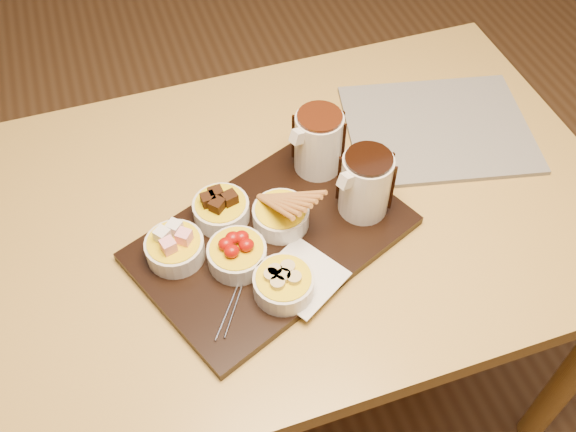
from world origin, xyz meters
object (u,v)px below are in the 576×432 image
object	(u,v)px
dining_table	(294,234)
newspaper	(438,129)
serving_board	(272,238)
pitcher_dark_chocolate	(365,185)
bowl_strawberries	(237,255)
pitcher_milk_chocolate	(318,143)

from	to	relation	value
dining_table	newspaper	world-z (taller)	newspaper
serving_board	pitcher_dark_chocolate	size ratio (longest dim) A/B	3.76
bowl_strawberries	newspaper	distance (m)	0.52
dining_table	bowl_strawberries	size ratio (longest dim) A/B	12.00
serving_board	pitcher_dark_chocolate	bearing A→B (deg)	-19.98
serving_board	bowl_strawberries	distance (m)	0.08
bowl_strawberries	newspaper	bearing A→B (deg)	22.41
serving_board	bowl_strawberries	world-z (taller)	bowl_strawberries
serving_board	newspaper	bearing A→B (deg)	-1.14
dining_table	newspaper	bearing A→B (deg)	14.47
bowl_strawberries	pitcher_dark_chocolate	bearing A→B (deg)	10.17
pitcher_dark_chocolate	pitcher_milk_chocolate	world-z (taller)	same
dining_table	pitcher_milk_chocolate	distance (m)	0.20
serving_board	pitcher_dark_chocolate	xyz separation A→B (m)	(0.18, 0.01, 0.07)
serving_board	bowl_strawberries	size ratio (longest dim) A/B	4.60
pitcher_dark_chocolate	serving_board	bearing A→B (deg)	160.02
dining_table	pitcher_milk_chocolate	xyz separation A→B (m)	(0.07, 0.06, 0.18)
dining_table	serving_board	distance (m)	0.15
serving_board	pitcher_milk_chocolate	distance (m)	0.20
pitcher_dark_chocolate	pitcher_milk_chocolate	xyz separation A→B (m)	(-0.04, 0.12, 0.00)
pitcher_dark_chocolate	pitcher_milk_chocolate	bearing A→B (deg)	85.60
pitcher_dark_chocolate	bowl_strawberries	bearing A→B (deg)	167.35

